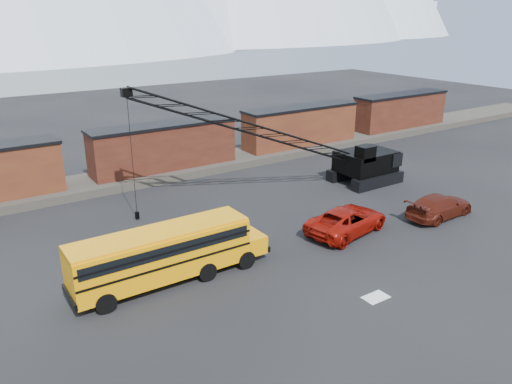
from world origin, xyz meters
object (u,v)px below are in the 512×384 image
Objects in this scene: school_bus at (167,253)px; red_pickup at (347,220)px; maroon_suv at (439,206)px; crawler_crane at (261,132)px.

red_pickup is at bearing -3.08° from school_bus.
school_bus is 20.79m from maroon_suv.
maroon_suv is (7.63, -1.73, -0.05)m from red_pickup.
school_bus is 0.50× the size of crawler_crane.
red_pickup is 7.83m from maroon_suv.
crawler_crane reaches higher than school_bus.
crawler_crane reaches higher than maroon_suv.
red_pickup is (12.99, -0.70, -0.88)m from school_bus.
crawler_crane is (-8.83, 10.46, 4.72)m from maroon_suv.
crawler_crane is at bearing -2.87° from red_pickup.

